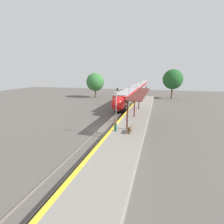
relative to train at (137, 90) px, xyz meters
The scene contains 15 objects.
ground_plane 36.66m from the train, 90.00° to the right, with size 120.00×120.00×0.00m, color #56514C.
rail_left 36.66m from the train, 91.13° to the right, with size 0.08×90.00×0.15m, color slate.
rail_right 36.66m from the train, 88.87° to the right, with size 0.08×90.00×0.15m, color slate.
train is the anchor object (origin of this frame).
platform_right 36.82m from the train, 84.18° to the right, with size 4.31×64.00×1.00m.
platform_bench 39.79m from the train, 83.90° to the right, with size 0.44×1.47×0.89m.
person_waiting 39.52m from the train, 86.56° to the right, with size 0.36×0.23×1.78m.
railway_signal 18.90m from the train, 97.17° to the right, with size 0.28×0.28×4.44m.
lamppost_near 38.60m from the train, 86.72° to the right, with size 0.36×0.20×4.88m.
lamppost_mid 28.86m from the train, 85.61° to the right, with size 0.36×0.20×4.88m.
lamppost_far 19.15m from the train, 83.37° to the right, with size 0.36×0.20×4.88m.
lamppost_farthest 9.58m from the train, 76.51° to the right, with size 0.36×0.20×4.88m.
station_canopy 32.24m from the train, 82.49° to the right, with size 2.02×15.89×4.01m.
background_tree_left 14.38m from the train, 153.38° to the right, with size 5.69×5.69×7.84m.
background_tree_right 12.03m from the train, 12.67° to the right, with size 6.03×6.03×8.97m.
Camera 1 is at (7.37, -22.94, 8.23)m, focal length 28.00 mm.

